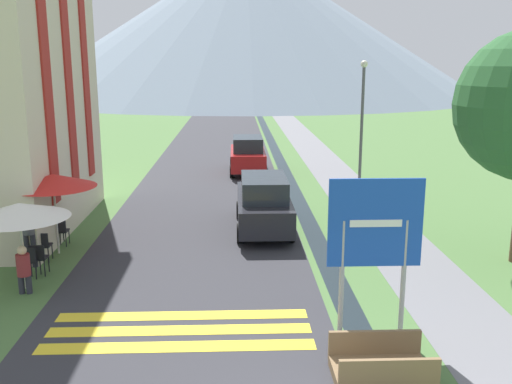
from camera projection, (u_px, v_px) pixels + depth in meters
name	position (u px, v px, depth m)	size (l,w,h in m)	color
ground_plane	(263.00, 178.00, 27.35)	(160.00, 160.00, 0.00)	#476B38
road	(217.00, 147.00, 37.00)	(6.40, 60.00, 0.01)	#2D2D33
footpath	(310.00, 147.00, 37.22)	(2.20, 60.00, 0.01)	slate
drainage_channel	(274.00, 147.00, 37.14)	(0.60, 60.00, 0.00)	black
crosswalk_marking	(180.00, 330.00, 11.80)	(5.44, 1.84, 0.01)	yellow
mountain_distant	(246.00, 23.00, 90.98)	(73.43, 73.43, 22.97)	slate
road_sign	(375.00, 237.00, 10.98)	(1.83, 0.11, 3.29)	#9E9EA3
footbridge	(381.00, 366.00, 9.97)	(1.70, 1.10, 0.65)	brown
parked_car_near	(264.00, 203.00, 18.68)	(1.79, 4.53, 1.82)	black
parked_car_far	(248.00, 155.00, 28.35)	(1.78, 4.07, 1.82)	#A31919
cafe_chair_far_right	(55.00, 228.00, 17.27)	(0.40, 0.40, 0.85)	black
cafe_chair_near_left	(29.00, 259.00, 14.54)	(0.40, 0.40, 0.85)	black
cafe_chair_far_left	(60.00, 230.00, 17.10)	(0.40, 0.40, 0.85)	black
cafe_chair_near_right	(38.00, 257.00, 14.74)	(0.40, 0.40, 0.85)	black
cafe_chair_middle	(42.00, 244.00, 15.74)	(0.40, 0.40, 0.85)	black
cafe_umbrella_front_white	(19.00, 211.00, 13.55)	(2.37, 2.37, 2.16)	#B7B2A8
cafe_umbrella_middle_red	(53.00, 181.00, 16.06)	(2.40, 2.40, 2.35)	#B7B2A8
person_seated_near	(24.00, 267.00, 13.54)	(0.32, 0.32, 1.20)	#282833
person_standing_terrace	(29.00, 231.00, 15.24)	(0.32, 0.32, 1.72)	#282833
streetlamp	(362.00, 119.00, 22.57)	(0.28, 0.28, 5.48)	#515156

